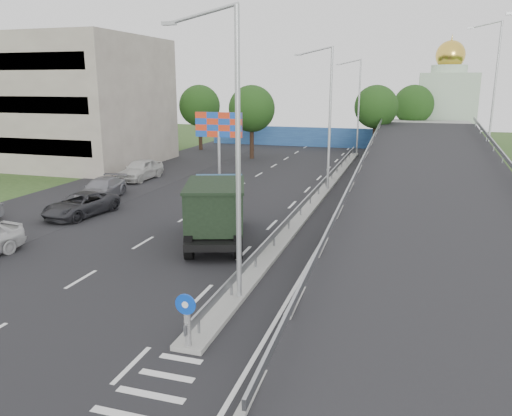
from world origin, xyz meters
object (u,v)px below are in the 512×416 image
at_px(parked_car_c, 81,205).
at_px(parked_car_e, 140,169).
at_px(sign_bollard, 187,320).
at_px(parked_car_d, 102,189).
at_px(lamp_post_mid, 328,111).
at_px(lamp_post_near, 233,142).
at_px(lamp_post_far, 357,102).
at_px(church, 446,103).
at_px(billboard, 219,129).
at_px(dump_truck, 216,207).

height_order(parked_car_c, parked_car_e, parked_car_e).
xyz_separation_m(sign_bollard, parked_car_d, (-14.09, 16.66, -0.31)).
bearing_deg(lamp_post_mid, lamp_post_near, -90.00).
height_order(lamp_post_far, church, church).
distance_m(billboard, dump_truck, 16.69).
xyz_separation_m(sign_bollard, parked_car_e, (-15.18, 23.81, -0.18)).
bearing_deg(sign_bollard, lamp_post_far, 89.86).
bearing_deg(lamp_post_far, dump_truck, -95.58).
distance_m(lamp_post_far, dump_truck, 33.85).
bearing_deg(church, lamp_post_far, -125.24).
relative_size(lamp_post_near, dump_truck, 1.34).
relative_size(lamp_post_far, parked_car_e, 2.01).
bearing_deg(sign_bollard, church, 80.19).
bearing_deg(billboard, lamp_post_far, 63.16).
xyz_separation_m(lamp_post_mid, lamp_post_far, (0.00, 20.00, 0.00)).
xyz_separation_m(parked_car_c, parked_car_d, (-1.37, 4.19, 0.04)).
bearing_deg(parked_car_c, lamp_post_mid, 49.64).
xyz_separation_m(dump_truck, parked_car_e, (-12.03, 13.42, -0.87)).
xyz_separation_m(lamp_post_mid, parked_car_e, (-15.29, -0.02, -4.95)).
bearing_deg(lamp_post_mid, lamp_post_far, 90.00).
bearing_deg(billboard, lamp_post_mid, -12.38).
relative_size(billboard, parked_car_c, 1.12).
relative_size(sign_bollard, parked_car_c, 0.34).
bearing_deg(sign_bollard, parked_car_d, 130.22).
distance_m(lamp_post_mid, parked_car_d, 16.70).
relative_size(lamp_post_mid, dump_truck, 1.34).
relative_size(lamp_post_far, dump_truck, 1.34).
bearing_deg(parked_car_c, sign_bollard, -36.32).
height_order(lamp_post_mid, parked_car_c, lamp_post_mid).
relative_size(sign_bollard, lamp_post_far, 0.17).
height_order(billboard, parked_car_e, billboard).
xyz_separation_m(lamp_post_near, church, (9.89, 54.00, -0.50)).
xyz_separation_m(lamp_post_far, parked_car_e, (-15.29, -20.02, -4.95)).
relative_size(sign_bollard, parked_car_d, 0.34).
relative_size(billboard, parked_car_d, 1.11).
height_order(sign_bollard, billboard, billboard).
xyz_separation_m(sign_bollard, billboard, (-9.00, 25.83, 3.15)).
xyz_separation_m(church, dump_truck, (-13.16, -47.44, -3.58)).
distance_m(lamp_post_near, parked_car_d, 19.80).
xyz_separation_m(lamp_post_near, parked_car_e, (-15.29, 19.98, -4.95)).
bearing_deg(lamp_post_near, parked_car_c, 146.04).
xyz_separation_m(lamp_post_mid, billboard, (-9.11, 2.00, -1.62)).
bearing_deg(dump_truck, parked_car_c, 149.31).
height_order(church, dump_truck, church).
height_order(sign_bollard, lamp_post_mid, lamp_post_mid).
bearing_deg(billboard, parked_car_d, -119.01).
distance_m(sign_bollard, church, 58.84).
bearing_deg(church, billboard, -120.70).
relative_size(sign_bollard, lamp_post_mid, 0.17).
bearing_deg(church, parked_car_e, -126.51).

